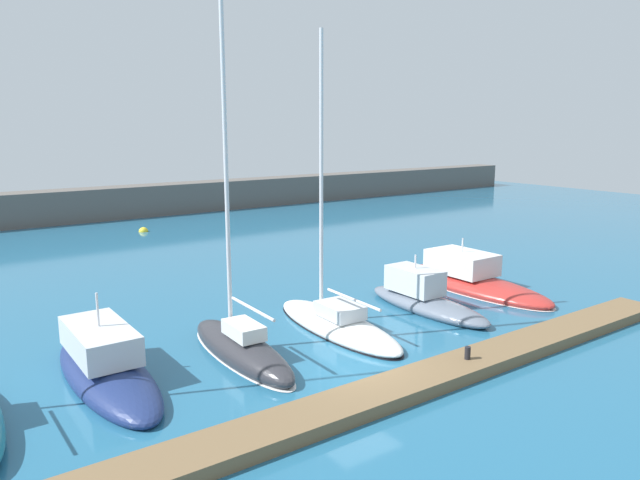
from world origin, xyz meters
name	(u,v)px	position (x,y,z in m)	size (l,w,h in m)	color
ground_plane	(353,373)	(0.00, 0.00, 0.00)	(120.00, 120.00, 0.00)	#236084
dock_pier	(395,389)	(0.00, -2.09, 0.21)	(29.46, 1.67, 0.41)	brown
breakwater_seawall	(73,206)	(0.00, 38.51, 1.39)	(108.00, 2.81, 2.78)	#5B5651
motorboat_navy_second	(105,366)	(-6.95, 4.35, 0.44)	(2.34, 8.15, 3.24)	navy
sailboat_charcoal_third	(241,347)	(-2.42, 3.44, 0.39)	(1.90, 7.08, 13.70)	#2D2D33
sailboat_white_fourth	(337,323)	(2.14, 3.77, 0.28)	(2.51, 7.93, 12.18)	white
motorboat_slate_fifth	(423,298)	(6.98, 3.68, 0.51)	(2.03, 6.98, 2.62)	slate
motorboat_red_sixth	(469,280)	(11.47, 4.91, 0.41)	(3.03, 9.56, 2.80)	#B72D28
mooring_buoy_yellow	(143,232)	(3.26, 30.36, 0.00)	(0.72, 0.72, 0.72)	yellow
dock_bollard	(468,353)	(3.27, -2.09, 0.63)	(0.20, 0.20, 0.44)	black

